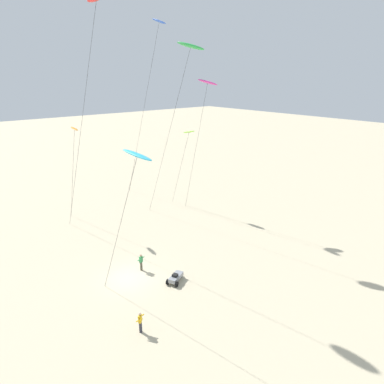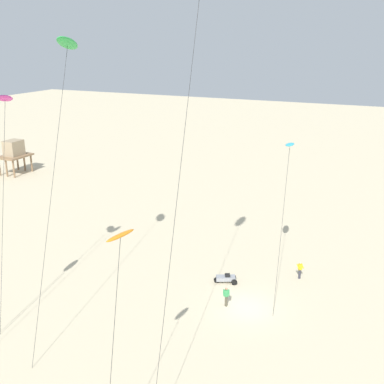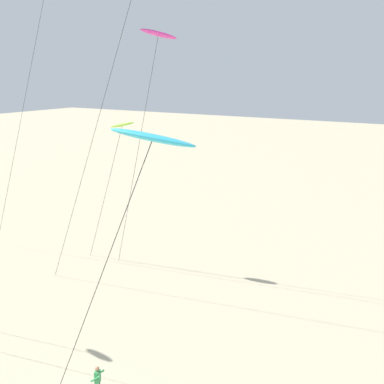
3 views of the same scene
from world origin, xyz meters
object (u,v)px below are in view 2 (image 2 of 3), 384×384
(kite_orange, at_px, (120,240))
(kite_flyer_nearest, at_px, (300,270))
(beach_buggy, at_px, (226,278))
(kite_magenta, at_px, (5,101))
(stilt_house, at_px, (14,151))
(kite_flyer_middle, at_px, (226,296))
(kite_green, at_px, (67,45))
(kite_cyan, at_px, (290,146))

(kite_orange, xyz_separation_m, kite_flyer_nearest, (21.17, -4.94, -10.65))
(kite_flyer_nearest, height_order, beach_buggy, kite_flyer_nearest)
(beach_buggy, bearing_deg, kite_magenta, 128.52)
(beach_buggy, bearing_deg, stilt_house, 65.91)
(kite_flyer_middle, bearing_deg, beach_buggy, 20.16)
(kite_green, distance_m, kite_flyer_nearest, 27.06)
(kite_flyer_nearest, bearing_deg, beach_buggy, 120.75)
(kite_green, relative_size, kite_orange, 1.76)
(stilt_house, relative_size, beach_buggy, 2.59)
(kite_flyer_nearest, xyz_separation_m, kite_flyer_middle, (-7.07, 4.48, 0.00))
(kite_magenta, distance_m, kite_flyer_middle, 22.34)
(kite_orange, bearing_deg, beach_buggy, 2.82)
(kite_flyer_middle, xyz_separation_m, beach_buggy, (3.61, 1.33, -0.46))
(kite_cyan, xyz_separation_m, kite_magenta, (-12.30, 17.51, 4.13))
(kite_magenta, bearing_deg, kite_orange, -117.83)
(kite_green, bearing_deg, kite_orange, -133.87)
(kite_green, height_order, kite_cyan, kite_green)
(kite_flyer_middle, height_order, beach_buggy, kite_flyer_middle)
(kite_cyan, distance_m, stilt_house, 51.57)
(kite_green, height_order, stilt_house, kite_green)
(kite_green, relative_size, kite_flyer_middle, 12.65)
(beach_buggy, bearing_deg, kite_flyer_nearest, -59.25)
(beach_buggy, bearing_deg, kite_green, 133.88)
(kite_cyan, xyz_separation_m, beach_buggy, (-1.92, 4.47, -12.05))
(kite_flyer_middle, bearing_deg, kite_magenta, 115.23)
(kite_cyan, height_order, kite_flyer_middle, kite_cyan)
(kite_orange, height_order, kite_flyer_middle, kite_orange)
(kite_magenta, bearing_deg, kite_cyan, -54.90)
(kite_green, distance_m, kite_orange, 16.01)
(kite_flyer_middle, relative_size, stilt_house, 0.31)
(kite_orange, distance_m, kite_flyer_nearest, 24.21)
(stilt_house, distance_m, beach_buggy, 47.53)
(kite_magenta, xyz_separation_m, stilt_house, (29.73, 30.24, -12.84))
(kite_flyer_middle, bearing_deg, kite_orange, 178.16)
(kite_magenta, height_order, kite_flyer_middle, kite_magenta)
(kite_flyer_middle, height_order, stilt_house, stilt_house)
(kite_magenta, distance_m, beach_buggy, 23.23)
(kite_flyer_middle, bearing_deg, kite_flyer_nearest, -32.39)
(kite_green, bearing_deg, kite_flyer_middle, -64.44)
(kite_magenta, height_order, kite_flyer_nearest, kite_magenta)
(kite_magenta, bearing_deg, kite_flyer_middle, -64.77)
(kite_cyan, bearing_deg, kite_green, 128.05)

